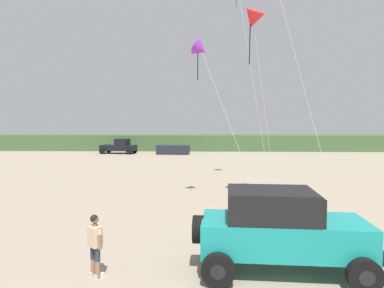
{
  "coord_description": "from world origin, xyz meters",
  "views": [
    {
      "loc": [
        0.83,
        -4.91,
        4.07
      ],
      "look_at": [
        0.47,
        5.2,
        3.46
      ],
      "focal_mm": 32.46,
      "sensor_mm": 36.0,
      "label": 1
    }
  ],
  "objects_px": {
    "jeep": "(281,228)",
    "kite_orange_streamer": "(253,20)",
    "distant_pickup": "(119,147)",
    "kite_black_sled": "(201,50)",
    "person_watching": "(95,242)",
    "distant_sedan": "(173,150)"
  },
  "relations": [
    {
      "from": "distant_pickup",
      "to": "kite_black_sled",
      "type": "bearing_deg",
      "value": -68.33
    },
    {
      "from": "jeep",
      "to": "distant_pickup",
      "type": "distance_m",
      "value": 38.56
    },
    {
      "from": "person_watching",
      "to": "distant_sedan",
      "type": "relative_size",
      "value": 0.4
    },
    {
      "from": "distant_pickup",
      "to": "kite_orange_streamer",
      "type": "xyz_separation_m",
      "value": [
        13.61,
        -28.3,
        8.13
      ]
    },
    {
      "from": "distant_sedan",
      "to": "kite_black_sled",
      "type": "distance_m",
      "value": 28.23
    },
    {
      "from": "jeep",
      "to": "kite_black_sled",
      "type": "bearing_deg",
      "value": 105.3
    },
    {
      "from": "person_watching",
      "to": "distant_sedan",
      "type": "height_order",
      "value": "person_watching"
    },
    {
      "from": "kite_black_sled",
      "to": "person_watching",
      "type": "bearing_deg",
      "value": -107.04
    },
    {
      "from": "jeep",
      "to": "person_watching",
      "type": "xyz_separation_m",
      "value": [
        -4.96,
        -0.49,
        -0.26
      ]
    },
    {
      "from": "kite_black_sled",
      "to": "distant_sedan",
      "type": "bearing_deg",
      "value": 98.12
    },
    {
      "from": "jeep",
      "to": "distant_pickup",
      "type": "bearing_deg",
      "value": 110.25
    },
    {
      "from": "jeep",
      "to": "kite_orange_streamer",
      "type": "xyz_separation_m",
      "value": [
        0.27,
        7.87,
        7.87
      ]
    },
    {
      "from": "person_watching",
      "to": "distant_pickup",
      "type": "distance_m",
      "value": 37.61
    },
    {
      "from": "kite_black_sled",
      "to": "jeep",
      "type": "bearing_deg",
      "value": -74.7
    },
    {
      "from": "person_watching",
      "to": "kite_orange_streamer",
      "type": "relative_size",
      "value": 0.17
    },
    {
      "from": "distant_pickup",
      "to": "person_watching",
      "type": "bearing_deg",
      "value": -77.12
    },
    {
      "from": "distant_pickup",
      "to": "kite_orange_streamer",
      "type": "height_order",
      "value": "kite_orange_streamer"
    },
    {
      "from": "distant_pickup",
      "to": "kite_orange_streamer",
      "type": "bearing_deg",
      "value": -64.31
    },
    {
      "from": "person_watching",
      "to": "distant_sedan",
      "type": "xyz_separation_m",
      "value": [
        -1.17,
        35.83,
        -0.34
      ]
    },
    {
      "from": "person_watching",
      "to": "kite_orange_streamer",
      "type": "xyz_separation_m",
      "value": [
        5.23,
        8.36,
        8.13
      ]
    },
    {
      "from": "jeep",
      "to": "distant_pickup",
      "type": "relative_size",
      "value": 1.02
    },
    {
      "from": "distant_pickup",
      "to": "kite_black_sled",
      "type": "distance_m",
      "value": 30.76
    }
  ]
}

